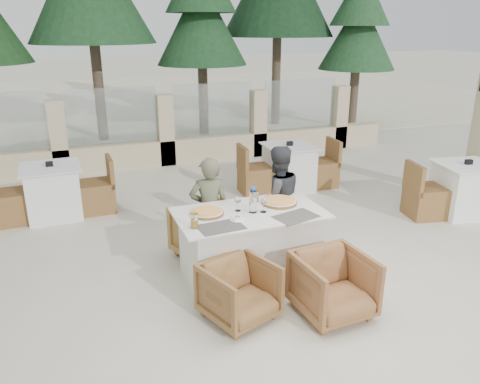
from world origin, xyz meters
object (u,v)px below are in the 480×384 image
object	(u,v)px
armchair_far_left	(207,231)
bg_table_a	(53,192)
dining_table	(250,244)
armchair_near_left	(239,291)
pizza_left	(207,212)
wine_glass_centre	(238,203)
pizza_right	(279,201)
diner_left	(209,210)
beer_glass_left	(194,221)
bg_table_c	(464,189)
bg_table_b	(289,168)
wine_glass_near	(263,204)
beer_glass_right	(256,196)
olive_dish	(237,218)
armchair_near_right	(333,285)
armchair_far_right	(273,222)
water_bottle	(253,200)
diner_right	(277,199)

from	to	relation	value
armchair_far_left	bg_table_a	distance (m)	2.65
dining_table	bg_table_a	distance (m)	3.32
armchair_near_left	pizza_left	bearing A→B (deg)	74.12
wine_glass_centre	bg_table_a	world-z (taller)	wine_glass_centre
pizza_right	wine_glass_centre	size ratio (longest dim) A/B	2.17
wine_glass_centre	diner_left	distance (m)	0.53
pizza_left	diner_left	bearing A→B (deg)	70.32
beer_glass_left	bg_table_c	size ratio (longest dim) A/B	0.09
pizza_right	bg_table_b	size ratio (longest dim) A/B	0.24
wine_glass_centre	diner_left	size ratio (longest dim) A/B	0.14
pizza_left	wine_glass_near	distance (m)	0.61
beer_glass_right	bg_table_a	size ratio (longest dim) A/B	0.08
olive_dish	bg_table_b	bearing A→B (deg)	54.12
wine_glass_centre	diner_left	world-z (taller)	diner_left
pizza_left	armchair_near_right	xyz separation A→B (m)	(0.92, -1.07, -0.48)
wine_glass_near	beer_glass_right	xyz separation A→B (m)	(0.05, 0.32, -0.03)
bg_table_c	diner_left	bearing A→B (deg)	-167.91
beer_glass_left	armchair_far_right	world-z (taller)	beer_glass_left
diner_left	bg_table_c	size ratio (longest dim) A/B	0.78
beer_glass_left	armchair_near_right	world-z (taller)	beer_glass_left
diner_left	bg_table_c	xyz separation A→B (m)	(3.94, 0.06, -0.25)
pizza_right	water_bottle	distance (m)	0.42
beer_glass_left	bg_table_b	world-z (taller)	beer_glass_left
armchair_far_right	bg_table_b	bearing A→B (deg)	-142.84
wine_glass_near	beer_glass_left	world-z (taller)	wine_glass_near
beer_glass_right	water_bottle	bearing A→B (deg)	-117.84
diner_left	bg_table_c	bearing A→B (deg)	-168.38
pizza_left	bg_table_b	world-z (taller)	pizza_left
pizza_right	armchair_far_left	size ratio (longest dim) A/B	0.55
diner_right	dining_table	bearing A→B (deg)	39.73
diner_right	bg_table_c	bearing A→B (deg)	179.45
beer_glass_left	bg_table_c	distance (m)	4.41
beer_glass_left	armchair_near_left	bearing A→B (deg)	-62.46
pizza_left	armchair_near_right	size ratio (longest dim) A/B	0.52
diner_right	bg_table_b	size ratio (longest dim) A/B	0.81
bg_table_b	olive_dish	bearing A→B (deg)	-122.64
armchair_near_left	beer_glass_left	bearing A→B (deg)	97.84
pizza_left	olive_dish	bearing A→B (deg)	-46.00
armchair_near_left	diner_right	distance (m)	1.59
pizza_right	armchair_far_right	bearing A→B (deg)	72.15
bg_table_a	dining_table	bearing A→B (deg)	-53.84
pizza_right	water_bottle	xyz separation A→B (m)	(-0.38, -0.13, 0.12)
water_bottle	beer_glass_left	distance (m)	0.72
water_bottle	wine_glass_near	distance (m)	0.12
beer_glass_right	diner_right	distance (m)	0.47
olive_dish	bg_table_b	xyz separation A→B (m)	(1.93, 2.67, -0.41)
beer_glass_left	armchair_far_left	bearing A→B (deg)	65.54
wine_glass_near	beer_glass_left	xyz separation A→B (m)	(-0.80, -0.14, -0.02)
beer_glass_left	bg_table_b	distance (m)	3.64
armchair_far_right	diner_left	world-z (taller)	diner_left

